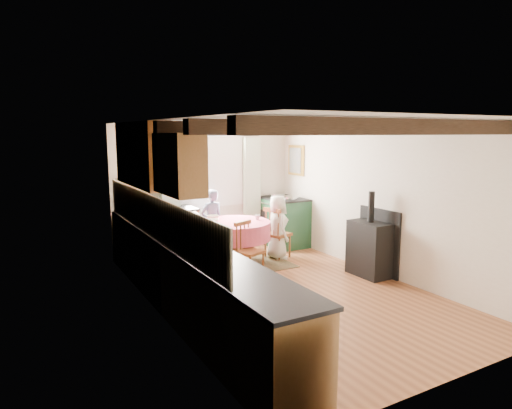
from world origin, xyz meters
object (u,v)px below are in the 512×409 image
dining_table (234,243)px  chair_near (250,250)px  child_far (212,222)px  child_right (277,227)px  chair_right (278,232)px  cup (257,217)px  aga_range (283,221)px  chair_left (187,242)px  cast_iron_stove (370,234)px

dining_table → chair_near: 0.74m
child_far → child_right: child_far is taller
chair_right → child_right: child_right is taller
dining_table → child_right: child_right is taller
dining_table → cup: (0.43, -0.05, 0.42)m
dining_table → aga_range: size_ratio=1.17×
aga_range → child_far: 1.56m
chair_left → cup: size_ratio=10.63×
chair_right → cup: size_ratio=10.34×
dining_table → chair_right: size_ratio=1.34×
cast_iron_stove → cup: bearing=127.0°
dining_table → child_right: (0.85, -0.05, 0.20)m
dining_table → child_right: bearing=-3.2°
chair_right → aga_range: size_ratio=0.87×
dining_table → chair_right: chair_right is taller
chair_left → cup: chair_left is taller
cast_iron_stove → child_right: cast_iron_stove is taller
aga_range → chair_left: bearing=-163.4°
dining_table → chair_right: (0.90, 0.02, 0.09)m
chair_right → chair_left: bearing=69.6°
chair_left → chair_right: bearing=98.1°
chair_near → aga_range: aga_range is taller
chair_near → child_right: bearing=16.4°
chair_near → chair_left: bearing=112.6°
cast_iron_stove → child_far: size_ratio=1.10×
chair_right → cup: bearing=79.5°
chair_right → cast_iron_stove: bearing=-175.0°
aga_range → child_right: (-0.64, -0.81, 0.08)m
child_right → cup: bearing=97.7°
chair_near → chair_right: 1.24m
aga_range → cast_iron_stove: cast_iron_stove is taller
aga_range → child_right: bearing=-128.3°
aga_range → child_far: bearing=179.2°
chair_right → child_right: (-0.05, -0.07, 0.11)m
cast_iron_stove → child_right: 1.72m
chair_right → cup: (-0.46, -0.07, 0.33)m
chair_near → cup: (0.52, 0.68, 0.35)m
dining_table → child_far: (-0.07, 0.79, 0.24)m
chair_near → cup: 0.93m
chair_near → child_right: size_ratio=0.77×
chair_near → chair_right: chair_right is taller
chair_right → child_far: child_far is taller
chair_near → child_far: 1.53m
chair_near → child_right: (0.94, 0.68, 0.13)m
chair_near → aga_range: bearing=23.7°
chair_right → child_right: bearing=126.4°
aga_range → child_far: size_ratio=0.87×
dining_table → cast_iron_stove: bearing=-44.9°
chair_near → cast_iron_stove: bearing=-46.8°
cup → dining_table: bearing=173.8°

